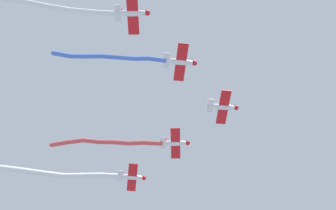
% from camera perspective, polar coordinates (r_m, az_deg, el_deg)
% --- Properties ---
extents(airplane_lead, '(5.25, 6.76, 1.70)m').
position_cam_1_polar(airplane_lead, '(86.21, 5.84, -0.19)').
color(airplane_lead, white).
extents(airplane_left_wing, '(5.28, 6.87, 1.70)m').
position_cam_1_polar(airplane_left_wing, '(90.70, 0.77, -4.04)').
color(airplane_left_wing, white).
extents(smoke_trail_left_wing, '(18.50, 6.29, 1.68)m').
position_cam_1_polar(smoke_trail_left_wing, '(91.82, -6.59, -3.95)').
color(smoke_trail_left_wing, '#DB4C4C').
extents(airplane_right_wing, '(5.23, 6.72, 1.70)m').
position_cam_1_polar(airplane_right_wing, '(81.19, 1.34, 4.58)').
color(airplane_right_wing, white).
extents(smoke_trail_right_wing, '(15.05, 8.32, 2.12)m').
position_cam_1_polar(smoke_trail_right_wing, '(80.39, -6.15, 5.05)').
color(smoke_trail_right_wing, '#4C75DB').
extents(airplane_slot, '(5.23, 6.72, 1.70)m').
position_cam_1_polar(airplane_slot, '(96.01, -3.82, -7.59)').
color(airplane_slot, white).
extents(smoke_trail_slot, '(22.02, 14.94, 3.72)m').
position_cam_1_polar(smoke_trail_slot, '(95.15, -12.93, -6.90)').
color(smoke_trail_slot, white).
extents(airplane_trail, '(5.28, 6.86, 1.70)m').
position_cam_1_polar(airplane_trail, '(76.83, -3.77, 9.66)').
color(airplane_trail, white).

